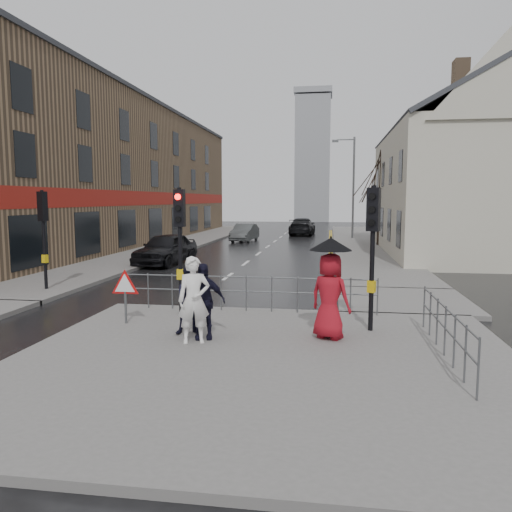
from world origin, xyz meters
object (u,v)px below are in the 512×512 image
(pedestrian_with_umbrella, at_px, (330,286))
(car_mid, at_px, (245,233))
(pedestrian_b, at_px, (192,300))
(pedestrian_d, at_px, (203,301))
(car_parked, at_px, (166,249))
(pedestrian_a, at_px, (194,300))

(pedestrian_with_umbrella, bearing_deg, car_mid, 103.67)
(pedestrian_b, height_order, pedestrian_with_umbrella, pedestrian_with_umbrella)
(pedestrian_b, bearing_deg, pedestrian_with_umbrella, -16.60)
(pedestrian_d, relative_size, car_parked, 0.37)
(car_parked, bearing_deg, car_mid, 90.95)
(pedestrian_a, bearing_deg, pedestrian_b, 91.72)
(car_mid, bearing_deg, pedestrian_b, -78.07)
(car_mid, bearing_deg, pedestrian_with_umbrella, -71.65)
(pedestrian_d, xyz_separation_m, car_mid, (-3.79, 27.46, -0.31))
(pedestrian_a, relative_size, pedestrian_d, 1.11)
(pedestrian_b, relative_size, pedestrian_with_umbrella, 0.70)
(car_parked, relative_size, car_mid, 1.12)
(pedestrian_a, bearing_deg, pedestrian_d, 55.14)
(pedestrian_with_umbrella, bearing_deg, pedestrian_a, -165.09)
(pedestrian_b, xyz_separation_m, pedestrian_with_umbrella, (3.12, 0.12, 0.38))
(car_parked, bearing_deg, pedestrian_d, -60.96)
(pedestrian_b, bearing_deg, car_mid, 78.55)
(pedestrian_a, xyz_separation_m, pedestrian_b, (-0.23, 0.65, -0.14))
(pedestrian_with_umbrella, height_order, pedestrian_d, pedestrian_with_umbrella)
(pedestrian_d, bearing_deg, pedestrian_b, 124.60)
(pedestrian_a, xyz_separation_m, pedestrian_with_umbrella, (2.89, 0.77, 0.24))
(pedestrian_with_umbrella, xyz_separation_m, car_parked, (-8.11, 12.77, -0.53))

